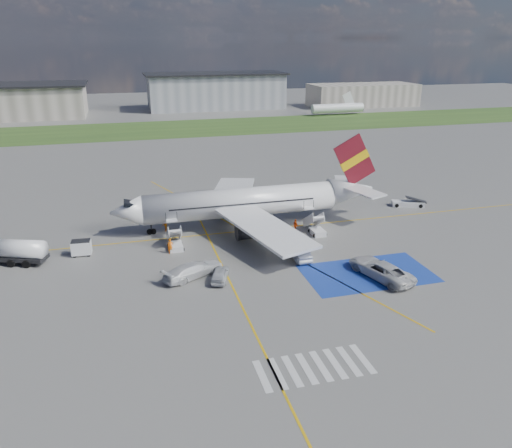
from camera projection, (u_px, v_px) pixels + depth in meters
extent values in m
plane|color=#60605E|center=(270.00, 269.00, 55.75)|extent=(400.00, 400.00, 0.00)
cube|color=#2D4C1E|center=(174.00, 129.00, 141.62)|extent=(400.00, 30.00, 0.01)
cube|color=gold|center=(244.00, 231.00, 66.60)|extent=(120.00, 0.20, 0.01)
cube|color=gold|center=(249.00, 321.00, 45.48)|extent=(0.20, 60.00, 0.01)
cube|color=gold|center=(244.00, 231.00, 66.60)|extent=(20.71, 56.45, 0.01)
cube|color=#1A379C|center=(368.00, 273.00, 54.60)|extent=(14.00, 8.00, 0.01)
cube|color=silver|center=(262.00, 376.00, 38.01)|extent=(0.60, 4.00, 0.01)
cube|color=silver|center=(277.00, 374.00, 38.30)|extent=(0.60, 4.00, 0.01)
cube|color=silver|center=(292.00, 371.00, 38.60)|extent=(0.60, 4.00, 0.01)
cube|color=silver|center=(307.00, 368.00, 38.89)|extent=(0.60, 4.00, 0.01)
cube|color=silver|center=(321.00, 366.00, 39.19)|extent=(0.60, 4.00, 0.01)
cube|color=silver|center=(335.00, 363.00, 39.48)|extent=(0.60, 4.00, 0.01)
cube|color=silver|center=(349.00, 361.00, 39.78)|extent=(0.60, 4.00, 0.01)
cube|color=silver|center=(363.00, 359.00, 40.07)|extent=(0.60, 4.00, 0.01)
cube|color=gray|center=(216.00, 91.00, 180.59)|extent=(48.00, 18.00, 12.00)
cube|color=gray|center=(362.00, 95.00, 188.49)|extent=(40.00, 16.00, 8.00)
cylinder|color=white|center=(240.00, 202.00, 67.22)|extent=(26.00, 3.90, 3.90)
cone|color=white|center=(126.00, 212.00, 63.53)|extent=(4.00, 3.90, 3.90)
cube|color=black|center=(130.00, 204.00, 63.31)|extent=(1.67, 1.90, 0.82)
cone|color=white|center=(351.00, 190.00, 71.06)|extent=(6.50, 3.90, 3.90)
cube|color=white|center=(265.00, 227.00, 59.99)|extent=(9.86, 15.95, 1.40)
cube|color=white|center=(234.00, 189.00, 75.36)|extent=(9.86, 15.95, 1.40)
cylinder|color=#38383A|center=(251.00, 231.00, 62.86)|extent=(3.40, 2.10, 2.10)
cylinder|color=#38383A|center=(231.00, 204.00, 72.98)|extent=(3.40, 2.10, 2.10)
cube|color=maroon|center=(355.00, 160.00, 69.59)|extent=(6.62, 0.30, 7.45)
cube|color=yellow|center=(355.00, 160.00, 69.59)|extent=(4.36, 0.40, 3.08)
cube|color=white|center=(365.00, 192.00, 68.07)|extent=(4.73, 5.95, 0.49)
cube|color=white|center=(345.00, 180.00, 73.86)|extent=(4.73, 5.95, 0.49)
cube|color=black|center=(244.00, 204.00, 65.32)|extent=(19.50, 0.04, 0.18)
cube|color=black|center=(237.00, 196.00, 68.87)|extent=(19.50, 0.04, 0.18)
cube|color=white|center=(174.00, 233.00, 61.81)|extent=(1.40, 3.73, 2.32)
cube|color=white|center=(172.00, 220.00, 63.16)|extent=(1.40, 1.00, 0.12)
cylinder|color=black|center=(166.00, 217.00, 62.80)|extent=(0.06, 0.06, 1.10)
cylinder|color=black|center=(177.00, 216.00, 63.14)|extent=(0.06, 0.06, 1.10)
cube|color=white|center=(176.00, 247.00, 60.75)|extent=(1.60, 2.40, 0.70)
cube|color=white|center=(313.00, 220.00, 66.36)|extent=(1.40, 3.73, 2.32)
cube|color=white|center=(309.00, 208.00, 67.71)|extent=(1.40, 1.00, 0.12)
cylinder|color=black|center=(304.00, 205.00, 67.35)|extent=(0.06, 0.06, 1.10)
cylinder|color=black|center=(314.00, 204.00, 67.69)|extent=(0.06, 0.06, 1.10)
cube|color=white|center=(317.00, 232.00, 65.30)|extent=(1.60, 2.40, 0.70)
cylinder|color=white|center=(18.00, 249.00, 56.39)|extent=(6.54, 4.19, 2.10)
cube|color=black|center=(19.00, 257.00, 56.76)|extent=(6.54, 4.19, 0.46)
cube|color=white|center=(81.00, 248.00, 58.90)|extent=(2.33, 1.48, 1.58)
cube|color=black|center=(81.00, 241.00, 58.60)|extent=(2.21, 1.36, 0.14)
cube|color=white|center=(408.00, 204.00, 76.31)|extent=(5.00, 3.09, 0.79)
cube|color=black|center=(416.00, 200.00, 75.98)|extent=(3.32, 2.16, 0.88)
imported|color=silver|center=(220.00, 274.00, 52.87)|extent=(2.90, 4.44, 1.41)
imported|color=#B2B5BA|center=(299.00, 252.00, 58.02)|extent=(1.75, 4.73, 1.55)
imported|color=silver|center=(381.00, 267.00, 53.45)|extent=(4.48, 6.76, 2.33)
imported|color=silver|center=(193.00, 267.00, 53.58)|extent=(5.79, 4.50, 2.11)
imported|color=orange|center=(170.00, 246.00, 59.36)|extent=(0.72, 0.52, 1.84)
imported|color=orange|center=(165.00, 225.00, 66.24)|extent=(0.71, 0.88, 1.69)
imported|color=#FB5D0D|center=(295.00, 225.00, 66.14)|extent=(0.59, 1.06, 1.70)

